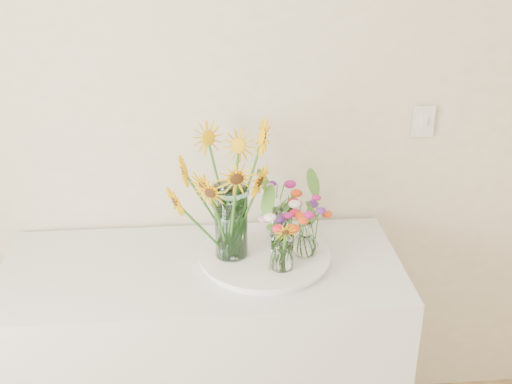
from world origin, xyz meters
TOP-DOWN VIEW (x-y plane):
  - counter at (-0.48, 1.93)m, footprint 1.40×0.60m
  - tray at (-0.26, 1.94)m, footprint 0.44×0.44m
  - mason_jar at (-0.37, 1.95)m, footprint 0.13×0.13m
  - sunflower_bouquet at (-0.37, 1.95)m, footprint 0.83×0.83m
  - small_vase_a at (-0.21, 1.84)m, footprint 0.10×0.10m
  - wildflower_posy_a at (-0.21, 1.84)m, footprint 0.19×0.19m
  - small_vase_b at (-0.12, 1.93)m, footprint 0.10×0.10m
  - wildflower_posy_b at (-0.12, 1.93)m, footprint 0.21×0.21m
  - small_vase_c at (-0.18, 2.05)m, footprint 0.09×0.09m
  - wildflower_posy_c at (-0.18, 2.05)m, footprint 0.18×0.18m

SIDE VIEW (x-z plane):
  - counter at x=-0.48m, z-range 0.00..0.90m
  - tray at x=-0.26m, z-range 0.90..0.92m
  - small_vase_c at x=-0.18m, z-range 0.93..1.05m
  - small_vase_a at x=-0.21m, z-range 0.93..1.05m
  - small_vase_b at x=-0.12m, z-range 0.93..1.05m
  - wildflower_posy_c at x=-0.18m, z-range 0.93..1.14m
  - wildflower_posy_a at x=-0.21m, z-range 0.93..1.14m
  - wildflower_posy_b at x=-0.12m, z-range 0.93..1.14m
  - mason_jar at x=-0.37m, z-range 0.93..1.19m
  - sunflower_bouquet at x=-0.37m, z-range 0.93..1.43m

